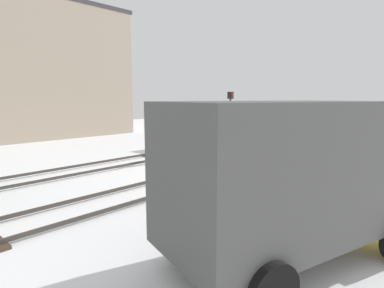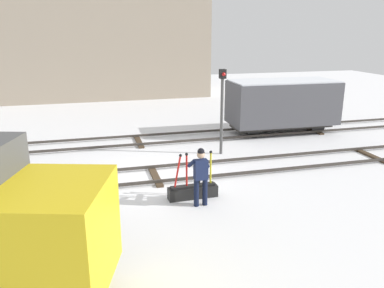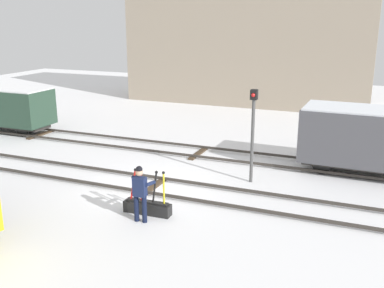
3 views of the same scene
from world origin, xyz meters
The scene contains 8 objects.
ground_plane centered at (0.00, 0.00, 0.00)m, with size 60.00×60.00×0.00m, color white.
track_main_line centered at (0.00, 0.00, 0.11)m, with size 44.00×1.94×0.18m.
track_siding_near centered at (0.00, 4.46, 0.11)m, with size 44.00×1.94×0.18m.
switch_lever_frame centered at (0.82, -1.98, 0.25)m, with size 1.53×0.41×1.45m.
rail_worker centered at (0.90, -2.54, 0.98)m, with size 0.55×0.68×1.75m.
signal_post centered at (3.07, 1.94, 2.14)m, with size 0.24×0.32×3.45m.
apartment_building centered at (-1.54, 17.96, 5.31)m, with size 17.14×5.16×10.61m.
freight_car_near_switch centered at (7.06, 4.46, 1.47)m, with size 5.21×2.41×2.59m.
Camera 3 is at (6.93, -13.24, 5.86)m, focal length 41.64 mm.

